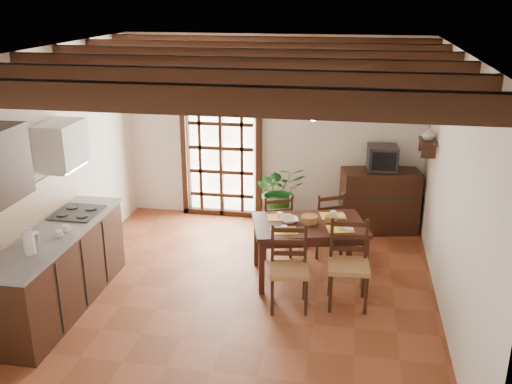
% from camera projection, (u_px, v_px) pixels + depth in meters
% --- Properties ---
extents(ground_plane, '(5.00, 5.00, 0.00)m').
position_uv_depth(ground_plane, '(242.00, 295.00, 6.71)').
color(ground_plane, brown).
extents(room_shell, '(4.52, 5.02, 2.81)m').
position_uv_depth(room_shell, '(240.00, 145.00, 6.10)').
color(room_shell, silver).
rests_on(room_shell, ground_plane).
extents(ceiling_beams, '(4.50, 4.34, 0.20)m').
position_uv_depth(ceiling_beams, '(240.00, 62.00, 5.81)').
color(ceiling_beams, black).
rests_on(ceiling_beams, room_shell).
extents(french_door, '(1.26, 0.11, 2.32)m').
position_uv_depth(french_door, '(221.00, 143.00, 8.72)').
color(french_door, white).
rests_on(french_door, ground_plane).
extents(kitchen_counter, '(0.64, 2.25, 1.38)m').
position_uv_depth(kitchen_counter, '(58.00, 268.00, 6.31)').
color(kitchen_counter, black).
rests_on(kitchen_counter, ground_plane).
extents(range_hood, '(0.38, 0.60, 0.54)m').
position_uv_depth(range_hood, '(61.00, 145.00, 6.42)').
color(range_hood, white).
rests_on(range_hood, room_shell).
extents(counter_items, '(0.50, 1.43, 0.25)m').
position_uv_depth(counter_items, '(57.00, 225.00, 6.23)').
color(counter_items, black).
rests_on(counter_items, kitchen_counter).
extents(dining_table, '(1.51, 1.16, 0.72)m').
position_uv_depth(dining_table, '(309.00, 230.00, 6.92)').
color(dining_table, '#341811').
rests_on(dining_table, ground_plane).
extents(chair_near_left, '(0.49, 0.47, 0.93)m').
position_uv_depth(chair_near_left, '(289.00, 283.00, 6.37)').
color(chair_near_left, '#A07244').
rests_on(chair_near_left, ground_plane).
extents(chair_near_right, '(0.48, 0.46, 0.98)m').
position_uv_depth(chair_near_right, '(348.00, 280.00, 6.42)').
color(chair_near_right, '#A07244').
rests_on(chair_near_right, ground_plane).
extents(chair_far_left, '(0.52, 0.50, 0.88)m').
position_uv_depth(chair_far_left, '(275.00, 235.00, 7.66)').
color(chair_far_left, '#A07244').
rests_on(chair_far_left, ground_plane).
extents(chair_far_right, '(0.55, 0.54, 0.90)m').
position_uv_depth(chair_far_right, '(324.00, 233.00, 7.71)').
color(chair_far_right, '#A07244').
rests_on(chair_far_right, ground_plane).
extents(table_setting, '(0.97, 0.65, 0.09)m').
position_uv_depth(table_setting, '(309.00, 223.00, 6.89)').
color(table_setting, yellow).
rests_on(table_setting, dining_table).
extents(table_bowl, '(0.27, 0.27, 0.05)m').
position_uv_depth(table_bowl, '(289.00, 220.00, 6.91)').
color(table_bowl, white).
rests_on(table_bowl, dining_table).
extents(sideboard, '(1.18, 0.71, 0.93)m').
position_uv_depth(sideboard, '(379.00, 201.00, 8.36)').
color(sideboard, black).
rests_on(sideboard, ground_plane).
extents(crt_tv, '(0.44, 0.42, 0.35)m').
position_uv_depth(crt_tv, '(382.00, 158.00, 8.13)').
color(crt_tv, black).
rests_on(crt_tv, sideboard).
extents(fuse_box, '(0.25, 0.03, 0.32)m').
position_uv_depth(fuse_box, '(377.00, 111.00, 8.18)').
color(fuse_box, white).
rests_on(fuse_box, room_shell).
extents(plant_pot, '(0.35, 0.35, 0.21)m').
position_uv_depth(plant_pot, '(280.00, 221.00, 8.58)').
color(plant_pot, maroon).
rests_on(plant_pot, ground_plane).
extents(potted_plant, '(2.33, 2.17, 2.11)m').
position_uv_depth(potted_plant, '(280.00, 192.00, 8.42)').
color(potted_plant, '#144C19').
rests_on(potted_plant, ground_plane).
extents(wall_shelf, '(0.20, 0.42, 0.20)m').
position_uv_depth(wall_shelf, '(428.00, 144.00, 7.34)').
color(wall_shelf, black).
rests_on(wall_shelf, room_shell).
extents(shelf_vase, '(0.15, 0.15, 0.15)m').
position_uv_depth(shelf_vase, '(429.00, 134.00, 7.30)').
color(shelf_vase, '#B2BFB2').
rests_on(shelf_vase, wall_shelf).
extents(shelf_flowers, '(0.14, 0.14, 0.36)m').
position_uv_depth(shelf_flowers, '(430.00, 118.00, 7.23)').
color(shelf_flowers, yellow).
rests_on(shelf_flowers, shelf_vase).
extents(framed_picture, '(0.03, 0.32, 0.32)m').
position_uv_depth(framed_picture, '(439.00, 103.00, 7.15)').
color(framed_picture, brown).
rests_on(framed_picture, room_shell).
extents(pendant_lamp, '(0.36, 0.36, 0.84)m').
position_uv_depth(pendant_lamp, '(314.00, 111.00, 6.53)').
color(pendant_lamp, black).
rests_on(pendant_lamp, room_shell).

